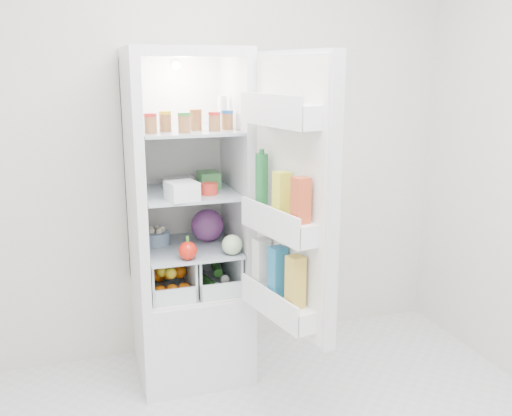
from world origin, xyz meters
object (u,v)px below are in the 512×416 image
object	(u,v)px
red_cabbage	(207,225)
mushroom_bowl	(156,238)
fridge_door	(290,203)
refrigerator	(188,257)

from	to	relation	value
red_cabbage	mushroom_bowl	world-z (taller)	red_cabbage
red_cabbage	fridge_door	bearing A→B (deg)	-69.10
red_cabbage	fridge_door	size ratio (longest dim) A/B	0.14
refrigerator	mushroom_bowl	size ratio (longest dim) A/B	11.90
refrigerator	fridge_door	world-z (taller)	refrigerator
refrigerator	red_cabbage	world-z (taller)	refrigerator
mushroom_bowl	fridge_door	xyz separation A→B (m)	(0.53, -0.66, 0.31)
refrigerator	red_cabbage	distance (m)	0.21
refrigerator	mushroom_bowl	distance (m)	0.21
refrigerator	red_cabbage	size ratio (longest dim) A/B	9.87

